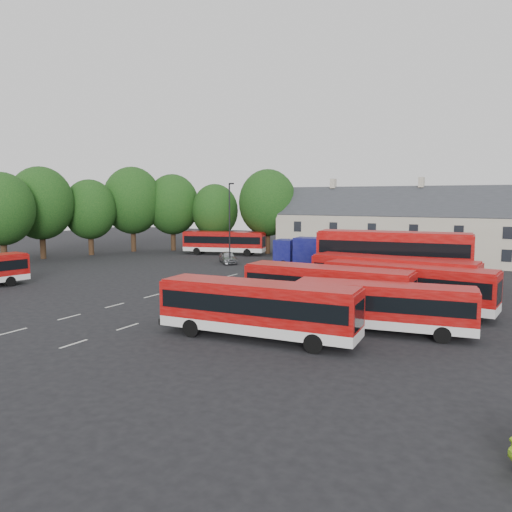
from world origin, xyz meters
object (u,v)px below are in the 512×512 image
object	(u,v)px
box_truck	(312,252)
bus_row_a	(258,305)
bus_dd_south	(393,258)
lamppost	(230,222)
silver_car	(228,257)

from	to	relation	value
box_truck	bus_row_a	bearing A→B (deg)	-80.06
bus_row_a	bus_dd_south	distance (m)	17.51
lamppost	bus_row_a	bearing A→B (deg)	-55.17
bus_row_a	silver_car	bearing A→B (deg)	120.72
box_truck	silver_car	size ratio (longest dim) A/B	1.93
bus_dd_south	silver_car	size ratio (longest dim) A/B	2.96
bus_dd_south	lamppost	world-z (taller)	lamppost
bus_dd_south	silver_car	world-z (taller)	bus_dd_south
box_truck	bus_dd_south	bearing A→B (deg)	-46.39
bus_row_a	silver_car	world-z (taller)	bus_row_a
box_truck	silver_car	bearing A→B (deg)	174.47
silver_car	lamppost	bearing A→B (deg)	-92.19
bus_row_a	silver_car	size ratio (longest dim) A/B	2.70
bus_dd_south	silver_car	xyz separation A→B (m)	(-21.24, 8.77, -2.10)
bus_row_a	bus_dd_south	bearing A→B (deg)	75.81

